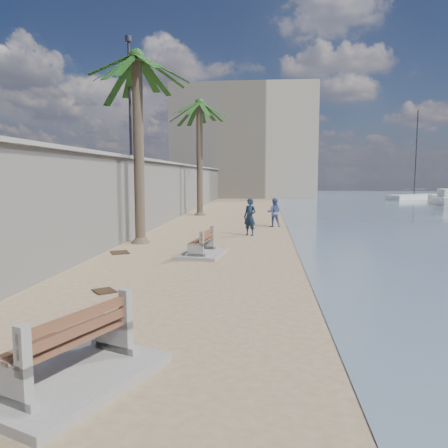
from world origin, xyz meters
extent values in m
plane|color=#9D8060|center=(0.00, 0.00, 0.00)|extent=(140.00, 140.00, 0.00)
cube|color=gray|center=(-5.20, 20.00, 1.75)|extent=(0.45, 70.00, 3.50)
cube|color=gray|center=(-5.20, 20.00, 3.55)|extent=(0.80, 70.00, 0.12)
cube|color=#B7AA93|center=(-2.00, 52.00, 7.00)|extent=(18.00, 12.00, 14.00)
cube|color=gray|center=(-1.74, -1.66, 0.07)|extent=(2.41, 2.83, 0.13)
cube|color=gray|center=(-1.36, 7.79, 0.06)|extent=(1.63, 2.21, 0.11)
cylinder|color=brown|center=(-4.28, 10.39, 3.72)|extent=(0.42, 0.42, 7.45)
cylinder|color=brown|center=(-3.76, 23.35, 3.88)|extent=(0.44, 0.44, 7.75)
cylinder|color=#2D2D33|center=(-5.10, 12.00, 6.11)|extent=(0.12, 0.12, 5.00)
cylinder|color=#2D2D33|center=(-5.10, 12.00, 8.61)|extent=(0.28, 0.28, 0.25)
imported|color=#15253B|center=(0.12, 13.09, 0.99)|extent=(0.87, 0.79, 1.99)
imported|color=#495B98|center=(1.31, 16.77, 0.87)|extent=(0.86, 0.68, 1.73)
cube|color=silver|center=(18.05, 45.66, 0.25)|extent=(7.19, 5.91, 0.70)
cylinder|color=#2D2D33|center=(18.05, 45.66, 5.36)|extent=(0.12, 0.12, 9.73)
cube|color=#382616|center=(-2.71, -0.26, 0.01)|extent=(0.82, 0.84, 0.03)
cube|color=#382616|center=(-4.37, 8.05, 0.01)|extent=(0.89, 0.96, 0.03)
cube|color=#382616|center=(-2.98, 2.87, 0.01)|extent=(0.71, 0.73, 0.03)
camera|label=1|loc=(0.83, -7.00, 2.75)|focal=35.00mm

